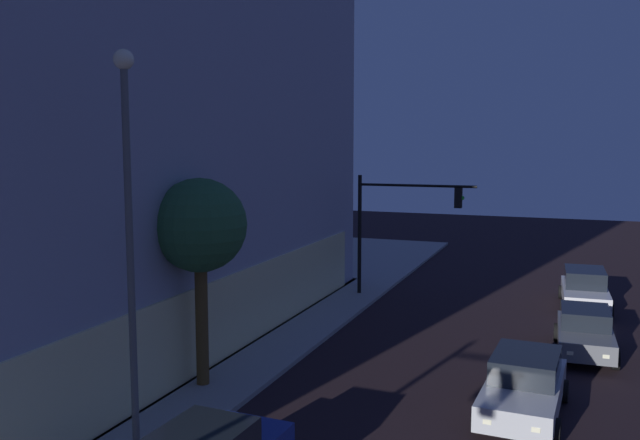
{
  "coord_description": "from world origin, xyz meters",
  "views": [
    {
      "loc": [
        -6.9,
        -3.03,
        7.25
      ],
      "look_at": [
        9.92,
        3.44,
        5.13
      ],
      "focal_mm": 37.68,
      "sensor_mm": 36.0,
      "label": 1
    }
  ],
  "objects_px": {
    "car_silver": "(524,385)",
    "traffic_light_far_corner": "(398,214)",
    "car_grey": "(585,331)",
    "car_white": "(585,288)",
    "street_lamp_sidewalk": "(129,213)",
    "sidewalk_tree": "(200,228)"
  },
  "relations": [
    {
      "from": "car_silver",
      "to": "traffic_light_far_corner",
      "type": "bearing_deg",
      "value": 29.03
    },
    {
      "from": "car_grey",
      "to": "traffic_light_far_corner",
      "type": "bearing_deg",
      "value": 55.22
    },
    {
      "from": "car_grey",
      "to": "car_white",
      "type": "bearing_deg",
      "value": -0.33
    },
    {
      "from": "street_lamp_sidewalk",
      "to": "sidewalk_tree",
      "type": "relative_size",
      "value": 1.49
    },
    {
      "from": "street_lamp_sidewalk",
      "to": "car_silver",
      "type": "distance_m",
      "value": 11.11
    },
    {
      "from": "car_silver",
      "to": "car_grey",
      "type": "bearing_deg",
      "value": -14.28
    },
    {
      "from": "traffic_light_far_corner",
      "to": "car_silver",
      "type": "distance_m",
      "value": 13.71
    },
    {
      "from": "traffic_light_far_corner",
      "to": "car_white",
      "type": "height_order",
      "value": "traffic_light_far_corner"
    },
    {
      "from": "traffic_light_far_corner",
      "to": "street_lamp_sidewalk",
      "type": "height_order",
      "value": "street_lamp_sidewalk"
    },
    {
      "from": "street_lamp_sidewalk",
      "to": "traffic_light_far_corner",
      "type": "bearing_deg",
      "value": -4.52
    },
    {
      "from": "car_silver",
      "to": "car_white",
      "type": "relative_size",
      "value": 0.98
    },
    {
      "from": "street_lamp_sidewalk",
      "to": "car_grey",
      "type": "height_order",
      "value": "street_lamp_sidewalk"
    },
    {
      "from": "street_lamp_sidewalk",
      "to": "car_grey",
      "type": "xyz_separation_m",
      "value": [
        12.2,
        -9.44,
        -4.93
      ]
    },
    {
      "from": "traffic_light_far_corner",
      "to": "street_lamp_sidewalk",
      "type": "xyz_separation_m",
      "value": [
        -17.78,
        1.41,
        1.78
      ]
    },
    {
      "from": "traffic_light_far_corner",
      "to": "sidewalk_tree",
      "type": "xyz_separation_m",
      "value": [
        -13.1,
        2.49,
        0.85
      ]
    },
    {
      "from": "traffic_light_far_corner",
      "to": "car_silver",
      "type": "bearing_deg",
      "value": -150.97
    },
    {
      "from": "street_lamp_sidewalk",
      "to": "sidewalk_tree",
      "type": "height_order",
      "value": "street_lamp_sidewalk"
    },
    {
      "from": "traffic_light_far_corner",
      "to": "car_grey",
      "type": "xyz_separation_m",
      "value": [
        -5.58,
        -8.03,
        -3.15
      ]
    },
    {
      "from": "traffic_light_far_corner",
      "to": "car_silver",
      "type": "relative_size",
      "value": 1.18
    },
    {
      "from": "street_lamp_sidewalk",
      "to": "car_white",
      "type": "relative_size",
      "value": 1.88
    },
    {
      "from": "car_silver",
      "to": "car_grey",
      "type": "relative_size",
      "value": 1.08
    },
    {
      "from": "sidewalk_tree",
      "to": "car_white",
      "type": "xyz_separation_m",
      "value": [
        14.61,
        -10.56,
        -3.96
      ]
    }
  ]
}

